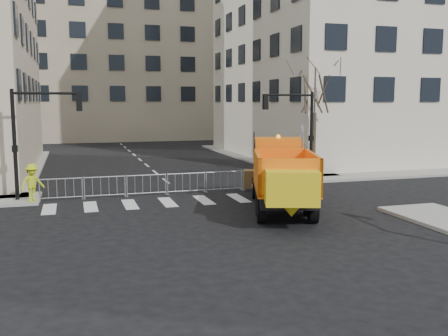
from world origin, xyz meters
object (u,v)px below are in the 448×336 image
object	(u,v)px
cop_a	(276,179)
cop_c	(288,171)
newspaper_box	(313,173)
plow_truck	(282,174)
worker	(32,183)
cop_b	(277,178)

from	to	relation	value
cop_a	cop_c	world-z (taller)	cop_c
newspaper_box	plow_truck	bearing A→B (deg)	-128.00
worker	newspaper_box	size ratio (longest dim) A/B	1.62
worker	newspaper_box	world-z (taller)	worker
worker	newspaper_box	xyz separation A→B (m)	(15.14, 1.09, -0.34)
cop_a	cop_b	size ratio (longest dim) A/B	0.96
cop_c	worker	size ratio (longest dim) A/B	1.16
newspaper_box	cop_c	bearing A→B (deg)	-155.73
cop_a	cop_c	xyz separation A→B (m)	(1.24, 1.24, 0.21)
cop_b	plow_truck	bearing A→B (deg)	72.60
plow_truck	cop_a	bearing A→B (deg)	-0.99
cop_c	newspaper_box	distance (m)	2.21
plow_truck	worker	distance (m)	11.63
plow_truck	cop_b	bearing A→B (deg)	-2.16
cop_b	cop_c	size ratio (longest dim) A/B	0.82
newspaper_box	cop_b	bearing A→B (deg)	-148.73
cop_b	worker	size ratio (longest dim) A/B	0.95
cop_a	worker	distance (m)	11.95
plow_truck	newspaper_box	distance (m)	7.30
worker	cop_b	bearing A→B (deg)	-35.64
cop_a	cop_c	bearing A→B (deg)	-150.40
plow_truck	newspaper_box	bearing A→B (deg)	-20.02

